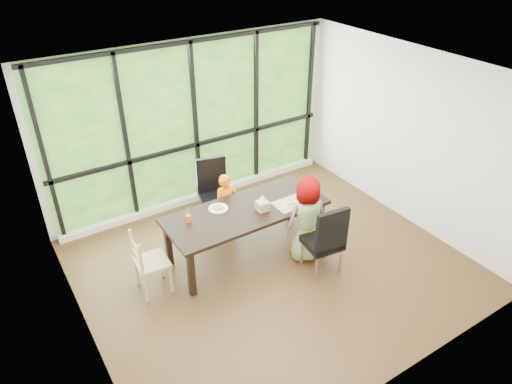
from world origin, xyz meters
The scene contains 22 objects.
ground centered at (0.00, 0.00, 0.00)m, with size 5.00×5.00×0.00m, color black.
back_wall centered at (0.00, 2.25, 1.35)m, with size 5.00×5.00×0.00m, color silver.
foliage_backdrop centered at (0.00, 2.23, 1.35)m, with size 4.80×0.02×2.65m, color #254E1E.
window_mullions centered at (0.00, 2.19, 1.35)m, with size 4.80×0.06×2.65m, color black, non-canonical shape.
window_sill centered at (0.00, 2.15, 0.05)m, with size 4.80×0.12×0.10m, color silver.
dining_table centered at (-0.14, 0.43, 0.38)m, with size 2.28×0.92×0.75m, color black.
chair_window_leather centered at (-0.16, 1.32, 0.54)m, with size 0.46×0.46×1.08m, color black.
chair_interior_leather centered at (0.52, -0.44, 0.54)m, with size 0.46×0.46×1.08m, color black.
chair_end_beech centered at (-1.56, 0.44, 0.45)m, with size 0.42×0.40×0.90m, color tan.
child_toddler centered at (-0.14, 0.99, 0.51)m, with size 0.37×0.24×1.02m, color #D96109.
child_older centered at (0.53, -0.09, 0.64)m, with size 0.62×0.41×1.28m, color gray.
placemat centered at (0.46, 0.22, 0.75)m, with size 0.47×0.34×0.01m, color tan.
plate_far centered at (-0.46, 0.65, 0.76)m, with size 0.27×0.27×0.02m, color white.
plate_near centered at (0.44, 0.23, 0.76)m, with size 0.21×0.21×0.01m, color white.
orange_cup centered at (-0.94, 0.59, 0.80)m, with size 0.07×0.07×0.10m, color orange.
green_cup centered at (0.82, 0.18, 0.81)m, with size 0.07×0.07×0.11m, color #43CD21.
tissue_box centered at (0.04, 0.30, 0.82)m, with size 0.16×0.16×0.13m, color tan.
crepe_rolls_far centered at (-0.46, 0.65, 0.78)m, with size 0.15×0.12×0.04m, color tan, non-canonical shape.
crepe_rolls_near centered at (0.44, 0.23, 0.78)m, with size 0.15×0.12×0.04m, color tan, non-canonical shape.
straw_white centered at (-0.94, 0.59, 0.89)m, with size 0.01×0.01×0.20m, color white.
straw_pink centered at (0.82, 0.18, 0.90)m, with size 0.01×0.01×0.20m, color pink.
tissue centered at (0.04, 0.30, 0.94)m, with size 0.12×0.12×0.11m, color white.
Camera 1 is at (-2.97, -4.24, 4.33)m, focal length 33.17 mm.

